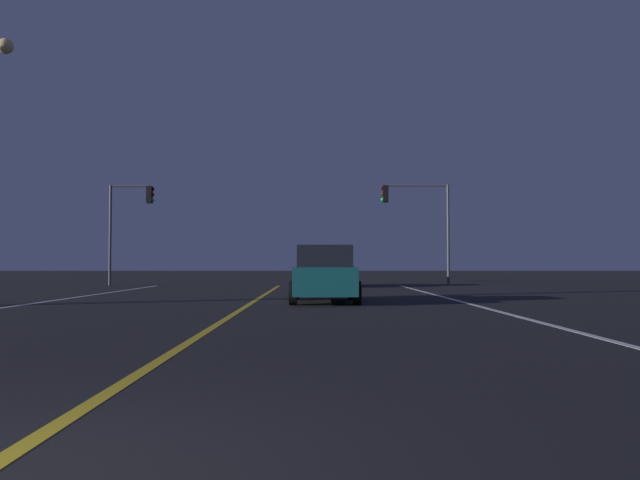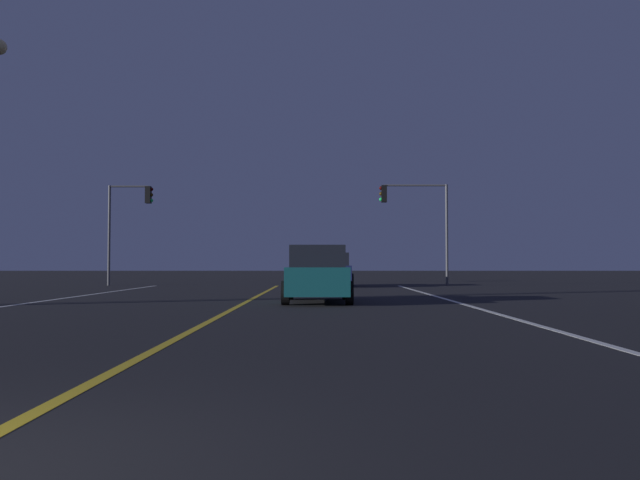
# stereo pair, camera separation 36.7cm
# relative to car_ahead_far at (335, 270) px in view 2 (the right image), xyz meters

# --- Properties ---
(lane_edge_right) EXTENTS (0.16, 36.80, 0.01)m
(lane_edge_right) POSITION_rel_car_ahead_far_xyz_m (3.50, -17.43, -0.82)
(lane_edge_right) COLOR silver
(lane_edge_right) RESTS_ON ground
(lane_center_divider) EXTENTS (0.16, 36.80, 0.01)m
(lane_center_divider) POSITION_rel_car_ahead_far_xyz_m (-2.85, -17.43, -0.82)
(lane_center_divider) COLOR gold
(lane_center_divider) RESTS_ON ground
(car_ahead_far) EXTENTS (2.02, 4.30, 1.70)m
(car_ahead_far) POSITION_rel_car_ahead_far_xyz_m (0.00, 0.00, 0.00)
(car_ahead_far) COLOR black
(car_ahead_far) RESTS_ON ground
(car_lead_same_lane) EXTENTS (2.02, 4.30, 1.70)m
(car_lead_same_lane) POSITION_rel_car_ahead_far_xyz_m (-0.69, -13.43, 0.00)
(car_lead_same_lane) COLOR black
(car_lead_same_lane) RESTS_ON ground
(traffic_light_near_right) EXTENTS (3.65, 0.36, 5.37)m
(traffic_light_near_right) POSITION_rel_car_ahead_far_xyz_m (4.37, 1.47, 3.20)
(traffic_light_near_right) COLOR #4C4C51
(traffic_light_near_right) RESTS_ON ground
(traffic_light_near_left) EXTENTS (2.39, 0.36, 5.31)m
(traffic_light_near_left) POSITION_rel_car_ahead_far_xyz_m (-10.72, 1.47, 3.09)
(traffic_light_near_left) COLOR #4C4C51
(traffic_light_near_left) RESTS_ON ground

